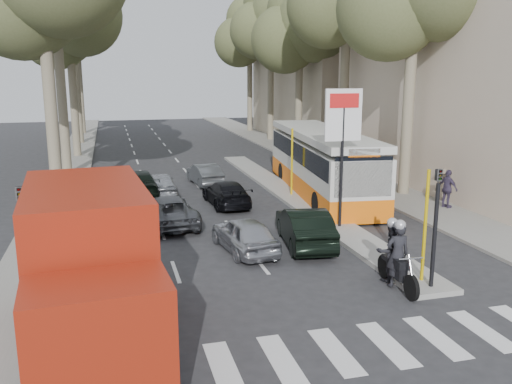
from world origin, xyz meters
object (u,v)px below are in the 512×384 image
at_px(red_truck, 90,266).
at_px(city_bus, 321,161).
at_px(silver_hatchback, 244,234).
at_px(motorcycle, 394,255).
at_px(dark_hatchback, 305,227).

xyz_separation_m(red_truck, city_bus, (11.07, 13.67, -0.19)).
bearing_deg(silver_hatchback, motorcycle, 122.25).
bearing_deg(motorcycle, red_truck, -167.17).
distance_m(dark_hatchback, red_truck, 9.36).
bearing_deg(red_truck, city_bus, 46.64).
bearing_deg(red_truck, motorcycle, 5.47).
bearing_deg(city_bus, dark_hatchback, -109.24).
relative_size(silver_hatchback, motorcycle, 1.50).
bearing_deg(silver_hatchback, red_truck, 40.86).
bearing_deg(dark_hatchback, city_bus, -107.79).
distance_m(silver_hatchback, motorcycle, 5.47).
bearing_deg(red_truck, dark_hatchback, 34.02).
distance_m(silver_hatchback, dark_hatchback, 2.29).
distance_m(dark_hatchback, motorcycle, 4.46).
distance_m(red_truck, motorcycle, 8.68).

